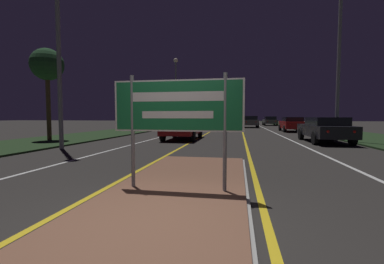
# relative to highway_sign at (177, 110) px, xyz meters

# --- Properties ---
(ground_plane) EXTENTS (160.00, 160.00, 0.00)m
(ground_plane) POSITION_rel_highway_sign_xyz_m (0.00, -1.55, -1.55)
(ground_plane) COLOR #282623
(median_island) EXTENTS (2.58, 7.46, 0.10)m
(median_island) POSITION_rel_highway_sign_xyz_m (0.00, 0.00, -1.51)
(median_island) COLOR #999993
(median_island) RESTS_ON ground_plane
(verge_left) EXTENTS (5.00, 100.00, 0.08)m
(verge_left) POSITION_rel_highway_sign_xyz_m (-9.50, 18.45, -1.51)
(verge_left) COLOR #1E3319
(verge_left) RESTS_ON ground_plane
(verge_right) EXTENTS (5.00, 100.00, 0.08)m
(verge_right) POSITION_rel_highway_sign_xyz_m (9.50, 18.45, -1.51)
(verge_right) COLOR #1E3319
(verge_right) RESTS_ON ground_plane
(centre_line_yellow_left) EXTENTS (0.12, 70.00, 0.01)m
(centre_line_yellow_left) POSITION_rel_highway_sign_xyz_m (-1.48, 23.45, -1.55)
(centre_line_yellow_left) COLOR gold
(centre_line_yellow_left) RESTS_ON ground_plane
(centre_line_yellow_right) EXTENTS (0.12, 70.00, 0.01)m
(centre_line_yellow_right) POSITION_rel_highway_sign_xyz_m (1.48, 23.45, -1.55)
(centre_line_yellow_right) COLOR gold
(centre_line_yellow_right) RESTS_ON ground_plane
(lane_line_white_left) EXTENTS (0.12, 70.00, 0.01)m
(lane_line_white_left) POSITION_rel_highway_sign_xyz_m (-4.20, 23.45, -1.55)
(lane_line_white_left) COLOR silver
(lane_line_white_left) RESTS_ON ground_plane
(lane_line_white_right) EXTENTS (0.12, 70.00, 0.01)m
(lane_line_white_right) POSITION_rel_highway_sign_xyz_m (4.20, 23.45, -1.55)
(lane_line_white_right) COLOR silver
(lane_line_white_right) RESTS_ON ground_plane
(edge_line_white_left) EXTENTS (0.10, 70.00, 0.01)m
(edge_line_white_left) POSITION_rel_highway_sign_xyz_m (-7.20, 23.45, -1.55)
(edge_line_white_left) COLOR silver
(edge_line_white_left) RESTS_ON ground_plane
(edge_line_white_right) EXTENTS (0.10, 70.00, 0.01)m
(edge_line_white_right) POSITION_rel_highway_sign_xyz_m (7.20, 23.45, -1.55)
(edge_line_white_right) COLOR silver
(edge_line_white_right) RESTS_ON ground_plane
(highway_sign) EXTENTS (2.39, 0.07, 2.09)m
(highway_sign) POSITION_rel_highway_sign_xyz_m (0.00, 0.00, 0.00)
(highway_sign) COLOR gray
(highway_sign) RESTS_ON median_island
(streetlight_left_far) EXTENTS (0.53, 0.53, 8.55)m
(streetlight_left_far) POSITION_rel_highway_sign_xyz_m (-6.55, 26.44, 4.01)
(streetlight_left_far) COLOR gray
(streetlight_left_far) RESTS_ON ground_plane
(streetlight_right_near) EXTENTS (0.47, 0.47, 10.93)m
(streetlight_right_near) POSITION_rel_highway_sign_xyz_m (6.48, 10.95, 4.96)
(streetlight_right_near) COLOR gray
(streetlight_right_near) RESTS_ON ground_plane
(car_receding_0) EXTENTS (1.95, 4.81, 1.38)m
(car_receding_0) POSITION_rel_highway_sign_xyz_m (5.75, 10.59, -0.80)
(car_receding_0) COLOR black
(car_receding_0) RESTS_ON ground_plane
(car_receding_1) EXTENTS (1.87, 4.37, 1.37)m
(car_receding_1) POSITION_rel_highway_sign_xyz_m (6.01, 20.76, -0.81)
(car_receding_1) COLOR maroon
(car_receding_1) RESTS_ON ground_plane
(car_receding_2) EXTENTS (2.01, 4.26, 1.49)m
(car_receding_2) POSITION_rel_highway_sign_xyz_m (2.60, 29.44, -0.75)
(car_receding_2) COLOR #4C514C
(car_receding_2) RESTS_ON ground_plane
(car_receding_3) EXTENTS (2.03, 4.70, 1.43)m
(car_receding_3) POSITION_rel_highway_sign_xyz_m (5.99, 37.73, -0.80)
(car_receding_3) COLOR #4C514C
(car_receding_3) RESTS_ON ground_plane
(car_approaching_0) EXTENTS (1.98, 4.55, 1.50)m
(car_approaching_0) POSITION_rel_highway_sign_xyz_m (-2.31, 11.12, -0.75)
(car_approaching_0) COLOR maroon
(car_approaching_0) RESTS_ON ground_plane
(roadside_palm_left) EXTENTS (1.80, 1.80, 5.20)m
(roadside_palm_left) POSITION_rel_highway_sign_xyz_m (-9.66, 8.54, 2.75)
(roadside_palm_left) COLOR #4C3823
(roadside_palm_left) RESTS_ON verge_left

